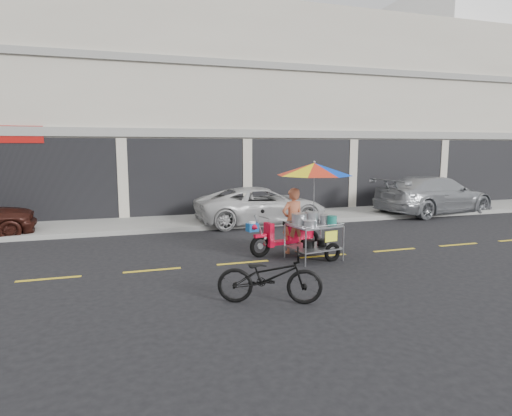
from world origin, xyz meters
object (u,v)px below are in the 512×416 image
object	(u,v)px
near_bicycle	(270,276)
food_vendor_rig	(306,197)
silver_pickup	(434,195)
white_pickup	(261,205)

from	to	relation	value
near_bicycle	food_vendor_rig	bearing A→B (deg)	-13.47
silver_pickup	near_bicycle	distance (m)	11.85
near_bicycle	food_vendor_rig	distance (m)	3.36
silver_pickup	white_pickup	bearing A→B (deg)	80.00
silver_pickup	food_vendor_rig	size ratio (longest dim) A/B	2.03
silver_pickup	near_bicycle	xyz separation A→B (m)	(-9.36, -7.26, -0.28)
white_pickup	silver_pickup	size ratio (longest dim) A/B	0.88
silver_pickup	near_bicycle	size ratio (longest dim) A/B	2.92
white_pickup	silver_pickup	bearing A→B (deg)	-92.71
silver_pickup	near_bicycle	bearing A→B (deg)	117.79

